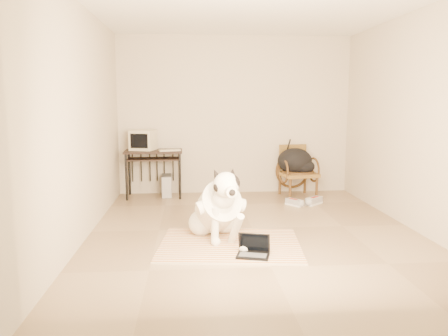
{
  "coord_description": "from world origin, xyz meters",
  "views": [
    {
      "loc": [
        -0.76,
        -5.31,
        1.59
      ],
      "look_at": [
        -0.4,
        -0.51,
        0.85
      ],
      "focal_mm": 35.0,
      "sensor_mm": 36.0,
      "label": 1
    }
  ],
  "objects": [
    {
      "name": "laptop",
      "position": [
        -0.13,
        -1.03,
        0.07
      ],
      "size": [
        0.38,
        0.32,
        0.23
      ],
      "color": "black",
      "rests_on": "rug"
    },
    {
      "name": "wall_left",
      "position": [
        -2.0,
        0.0,
        1.35
      ],
      "size": [
        0.0,
        4.5,
        4.5
      ],
      "primitive_type": "plane",
      "rotation": [
        1.57,
        0.0,
        1.57
      ],
      "color": "beige",
      "rests_on": "floor"
    },
    {
      "name": "dog",
      "position": [
        -0.46,
        -0.4,
        0.36
      ],
      "size": [
        0.65,
        1.19,
        0.91
      ],
      "color": "white",
      "rests_on": "rug"
    },
    {
      "name": "ceiling",
      "position": [
        0.0,
        0.0,
        2.7
      ],
      "size": [
        4.5,
        4.5,
        0.0
      ],
      "primitive_type": "plane",
      "rotation": [
        3.14,
        0.0,
        0.0
      ],
      "color": "white",
      "rests_on": "wall_back"
    },
    {
      "name": "floor",
      "position": [
        0.0,
        0.0,
        0.0
      ],
      "size": [
        4.5,
        4.5,
        0.0
      ],
      "primitive_type": "plane",
      "color": "#93795A",
      "rests_on": "ground"
    },
    {
      "name": "crt_monitor",
      "position": [
        -1.56,
        2.02,
        0.95
      ],
      "size": [
        0.46,
        0.44,
        0.33
      ],
      "color": "beige",
      "rests_on": "computer_desk"
    },
    {
      "name": "wall_front",
      "position": [
        0.0,
        -2.25,
        1.35
      ],
      "size": [
        4.5,
        0.0,
        4.5
      ],
      "primitive_type": "plane",
      "rotation": [
        -1.57,
        0.0,
        0.0
      ],
      "color": "beige",
      "rests_on": "floor"
    },
    {
      "name": "desk_keyboard",
      "position": [
        -1.11,
        1.85,
        0.8
      ],
      "size": [
        0.37,
        0.22,
        0.02
      ],
      "primitive_type": "cube",
      "rotation": [
        0.0,
        0.0,
        0.28
      ],
      "color": "beige",
      "rests_on": "computer_desk"
    },
    {
      "name": "pc_tower",
      "position": [
        -1.18,
        1.98,
        0.18
      ],
      "size": [
        0.18,
        0.4,
        0.36
      ],
      "color": "#48484B",
      "rests_on": "floor"
    },
    {
      "name": "rattan_chair",
      "position": [
        1.02,
        1.86,
        0.43
      ],
      "size": [
        0.65,
        0.63,
        0.86
      ],
      "color": "olive",
      "rests_on": "floor"
    },
    {
      "name": "wall_back",
      "position": [
        0.0,
        2.25,
        1.35
      ],
      "size": [
        4.5,
        0.0,
        4.5
      ],
      "primitive_type": "plane",
      "rotation": [
        1.57,
        0.0,
        0.0
      ],
      "color": "beige",
      "rests_on": "floor"
    },
    {
      "name": "backpack",
      "position": [
        1.0,
        1.81,
        0.59
      ],
      "size": [
        0.61,
        0.48,
        0.43
      ],
      "color": "black",
      "rests_on": "rattan_chair"
    },
    {
      "name": "computer_desk",
      "position": [
        -1.38,
        1.94,
        0.68
      ],
      "size": [
        0.96,
        0.55,
        0.79
      ],
      "color": "black",
      "rests_on": "floor"
    },
    {
      "name": "sneaker_right",
      "position": [
        1.14,
        1.22,
        0.05
      ],
      "size": [
        0.33,
        0.31,
        0.11
      ],
      "color": "white",
      "rests_on": "floor"
    },
    {
      "name": "wall_right",
      "position": [
        2.0,
        0.0,
        1.35
      ],
      "size": [
        0.0,
        4.5,
        4.5
      ],
      "primitive_type": "plane",
      "rotation": [
        1.57,
        0.0,
        -1.57
      ],
      "color": "beige",
      "rests_on": "floor"
    },
    {
      "name": "rug",
      "position": [
        -0.34,
        -0.65,
        0.01
      ],
      "size": [
        1.67,
        1.34,
        0.02
      ],
      "color": "#CC6B29",
      "rests_on": "floor"
    },
    {
      "name": "sneaker_left",
      "position": [
        0.82,
        1.16,
        0.05
      ],
      "size": [
        0.27,
        0.3,
        0.1
      ],
      "color": "white",
      "rests_on": "floor"
    }
  ]
}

